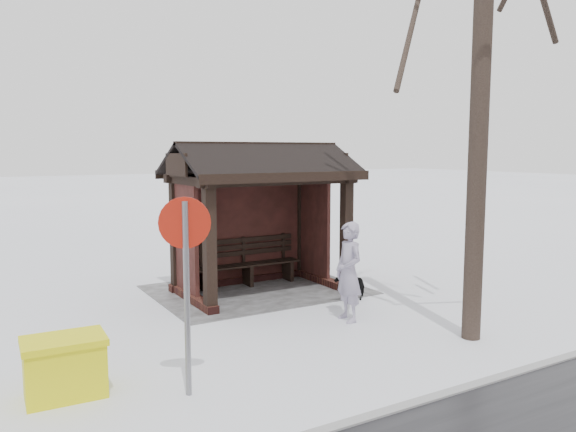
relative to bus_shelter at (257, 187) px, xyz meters
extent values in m
plane|color=white|center=(0.00, 0.16, -2.17)|extent=(120.00, 120.00, 0.00)
cube|color=gray|center=(0.00, 5.66, -2.16)|extent=(120.00, 0.15, 0.06)
cube|color=gray|center=(0.00, -0.04, -2.16)|extent=(4.20, 3.20, 0.02)
cube|color=#381614|center=(0.00, -0.74, -2.09)|extent=(3.30, 0.22, 0.16)
cube|color=#381614|center=(-1.50, 0.16, -2.09)|extent=(0.22, 2.10, 0.16)
cube|color=#381614|center=(1.50, 0.16, -2.09)|extent=(0.22, 2.10, 0.16)
cube|color=black|center=(-1.50, 1.06, -1.02)|extent=(0.20, 0.20, 2.30)
cube|color=black|center=(1.50, 1.06, -1.02)|extent=(0.20, 0.20, 2.30)
cube|color=black|center=(-1.50, -0.74, -1.02)|extent=(0.20, 0.20, 2.30)
cube|color=black|center=(1.50, -0.74, -1.02)|extent=(0.20, 0.20, 2.30)
cube|color=black|center=(0.00, -0.74, -0.94)|extent=(2.80, 0.08, 2.14)
cube|color=black|center=(-1.50, -0.16, -0.94)|extent=(0.08, 1.17, 2.14)
cube|color=black|center=(1.50, -0.16, -0.94)|extent=(0.08, 1.17, 2.14)
cube|color=black|center=(0.00, 1.06, 0.19)|extent=(3.40, 0.20, 0.18)
cube|color=black|center=(0.00, -0.74, 0.19)|extent=(3.40, 0.20, 0.18)
cylinder|color=black|center=(-1.50, 4.36, 2.11)|extent=(0.29, 0.29, 8.55)
imported|color=#988FA8|center=(-0.39, 2.65, -1.31)|extent=(0.45, 0.65, 1.72)
imported|color=black|center=(-1.20, 1.64, -1.87)|extent=(0.77, 0.53, 0.59)
cube|color=yellow|center=(4.32, 3.37, -1.84)|extent=(0.91, 0.63, 0.64)
cube|color=yellow|center=(4.32, 3.37, -1.48)|extent=(0.97, 0.68, 0.08)
cylinder|color=slate|center=(3.04, 4.07, -1.00)|extent=(0.07, 0.07, 2.34)
cylinder|color=#AB1A0C|center=(3.04, 4.05, -0.08)|extent=(0.58, 0.26, 0.61)
cylinder|color=white|center=(3.04, 4.03, -0.08)|extent=(0.44, 0.20, 0.47)
camera|label=1|loc=(5.27, 10.24, 0.75)|focal=35.00mm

